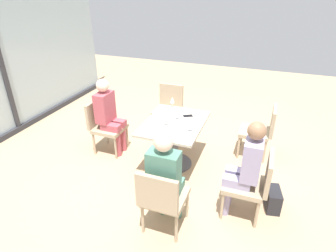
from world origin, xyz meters
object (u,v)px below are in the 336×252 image
(wine_glass_1, at_px, (163,127))
(cell_phone_on_table, at_px, (188,116))
(chair_front_left, at_px, (253,182))
(chair_far_right, at_px, (169,106))
(chair_side_end, at_px, (162,197))
(dining_table_main, at_px, (174,134))
(person_side_end, at_px, (166,176))
(wine_glass_3, at_px, (166,117))
(chair_near_window, at_px, (104,124))
(handbag_0, at_px, (273,199))
(wine_glass_0, at_px, (172,100))
(wine_glass_2, at_px, (178,112))
(person_near_window, at_px, (109,113))
(chair_front_right, at_px, (261,129))
(coffee_cup, at_px, (162,115))
(person_front_left, at_px, (246,165))
(wine_glass_4, at_px, (191,123))

(wine_glass_1, height_order, cell_phone_on_table, wine_glass_1)
(chair_front_left, xyz_separation_m, chair_far_right, (1.77, 1.70, 0.00))
(chair_side_end, relative_size, chair_far_right, 1.00)
(dining_table_main, distance_m, wine_glass_1, 0.54)
(person_side_end, distance_m, wine_glass_3, 1.15)
(chair_near_window, height_order, person_side_end, person_side_end)
(chair_near_window, xyz_separation_m, handbag_0, (-0.50, -2.71, -0.36))
(chair_near_window, relative_size, wine_glass_0, 4.70)
(wine_glass_2, bearing_deg, chair_front_left, -123.82)
(dining_table_main, height_order, person_near_window, person_near_window)
(handbag_0, bearing_deg, chair_front_right, 1.53)
(chair_front_right, height_order, coffee_cup, chair_front_right)
(cell_phone_on_table, bearing_deg, handbag_0, -149.62)
(wine_glass_0, relative_size, coffee_cup, 2.06)
(chair_front_right, xyz_separation_m, person_front_left, (-1.42, 0.11, 0.20))
(wine_glass_4, bearing_deg, chair_front_left, -118.98)
(chair_side_end, height_order, wine_glass_1, wine_glass_1)
(chair_side_end, relative_size, wine_glass_3, 4.70)
(wine_glass_4, bearing_deg, person_near_window, 81.97)
(chair_near_window, distance_m, handbag_0, 2.78)
(chair_far_right, relative_size, wine_glass_2, 4.70)
(chair_front_right, height_order, person_front_left, person_front_left)
(person_side_end, xyz_separation_m, handbag_0, (0.71, -1.17, -0.56))
(chair_near_window, bearing_deg, chair_far_right, -34.79)
(chair_front_right, height_order, handbag_0, chair_front_right)
(wine_glass_1, xyz_separation_m, cell_phone_on_table, (0.70, -0.14, -0.13))
(dining_table_main, height_order, chair_near_window, chair_near_window)
(wine_glass_2, xyz_separation_m, coffee_cup, (-0.02, 0.24, -0.09))
(chair_side_end, distance_m, chair_near_window, 2.03)
(chair_front_right, height_order, wine_glass_4, wine_glass_4)
(chair_near_window, bearing_deg, chair_front_left, -106.18)
(person_side_end, relative_size, cell_phone_on_table, 8.75)
(person_side_end, distance_m, cell_phone_on_table, 1.50)
(person_side_end, bearing_deg, chair_front_left, -60.71)
(person_side_end, bearing_deg, chair_front_right, -25.10)
(wine_glass_3, bearing_deg, person_front_left, -115.35)
(chair_far_right, distance_m, wine_glass_4, 1.53)
(chair_front_right, bearing_deg, person_near_window, 106.89)
(coffee_cup, bearing_deg, person_side_end, -157.28)
(chair_front_right, relative_size, wine_glass_2, 4.70)
(chair_near_window, relative_size, handbag_0, 2.90)
(chair_far_right, distance_m, wine_glass_2, 1.15)
(chair_far_right, bearing_deg, chair_side_end, -161.45)
(coffee_cup, bearing_deg, wine_glass_0, -1.83)
(person_near_window, bearing_deg, handbag_0, -100.92)
(chair_front_left, relative_size, wine_glass_3, 4.70)
(person_side_end, relative_size, wine_glass_4, 6.81)
(wine_glass_2, bearing_deg, person_side_end, -166.99)
(dining_table_main, height_order, chair_front_left, chair_front_left)
(chair_front_left, height_order, wine_glass_4, wine_glass_4)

